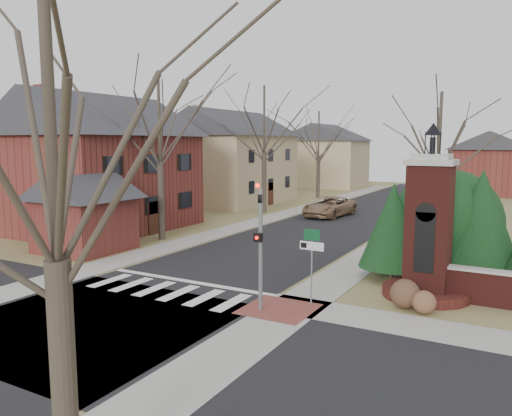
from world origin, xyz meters
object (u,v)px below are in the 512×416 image
Objects in this scene: brick_gate_monument at (428,240)px; pickup_truck at (329,207)px; traffic_signal_pole at (260,237)px; distant_car at (443,187)px; sign_post at (312,252)px.

pickup_truck is (-10.60, 17.79, -1.40)m from brick_gate_monument.
distant_car is at bearing 91.13° from traffic_signal_pole.
sign_post is 0.65× the size of distant_car.
pickup_truck is (-7.19, 20.80, -1.18)m from sign_post.
distant_car is at bearing 92.84° from sign_post.
brick_gate_monument is at bearing -53.45° from pickup_truck.
brick_gate_monument reaches higher than traffic_signal_pole.
sign_post is 0.42× the size of brick_gate_monument.
traffic_signal_pole reaches higher than pickup_truck.
traffic_signal_pole is 45.62m from distant_car.
brick_gate_monument reaches higher than pickup_truck.
brick_gate_monument is at bearing 96.26° from distant_car.
traffic_signal_pole reaches higher than sign_post.
traffic_signal_pole is 0.81× the size of pickup_truck.
traffic_signal_pole is at bearing -132.43° from sign_post.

